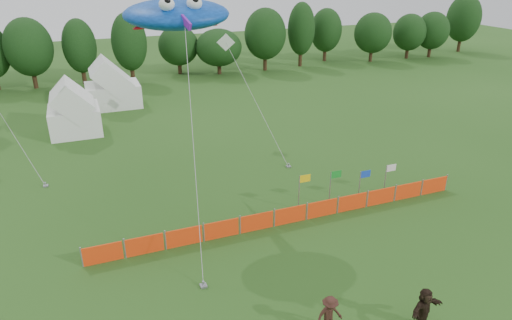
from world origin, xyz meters
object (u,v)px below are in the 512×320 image
object	(u,v)px
tent_left	(74,112)
stingray_kite	(175,14)
spectator_c	(329,316)
tent_right	(112,88)
barrier_fence	(290,215)
spectator_f	(424,309)

from	to	relation	value
tent_left	stingray_kite	xyz separation A→B (m)	(5.99, -15.12, 9.11)
tent_left	spectator_c	distance (m)	29.12
tent_right	stingray_kite	size ratio (longest dim) A/B	0.34
barrier_fence	stingray_kite	size ratio (longest dim) A/B	1.44
tent_left	barrier_fence	bearing A→B (deg)	-61.69
tent_left	spectator_c	size ratio (longest dim) A/B	2.37
barrier_fence	stingray_kite	distance (m)	12.38
tent_right	stingray_kite	bearing A→B (deg)	-84.20
tent_left	tent_right	world-z (taller)	tent_right
tent_right	spectator_c	bearing A→B (deg)	-82.10
barrier_fence	spectator_f	world-z (taller)	spectator_f
stingray_kite	tent_left	bearing A→B (deg)	111.60
tent_left	barrier_fence	world-z (taller)	tent_left
tent_left	tent_right	bearing A→B (deg)	61.54
barrier_fence	stingray_kite	world-z (taller)	stingray_kite
tent_right	spectator_f	world-z (taller)	tent_right
barrier_fence	stingray_kite	bearing A→B (deg)	134.94
barrier_fence	spectator_c	world-z (taller)	spectator_c
tent_right	stingray_kite	world-z (taller)	stingray_kite
tent_right	spectator_c	world-z (taller)	tent_right
tent_right	spectator_f	distance (m)	36.80
spectator_c	stingray_kite	bearing A→B (deg)	100.28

